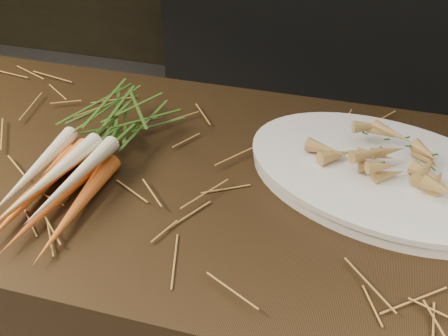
{
  "coord_description": "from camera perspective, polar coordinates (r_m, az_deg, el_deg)",
  "views": [
    {
      "loc": [
        0.39,
        -0.5,
        1.51
      ],
      "look_at": [
        0.18,
        0.25,
        0.96
      ],
      "focal_mm": 45.0,
      "sensor_mm": 36.0,
      "label": 1
    }
  ],
  "objects": [
    {
      "name": "root_veg_bunch",
      "position": [
        1.07,
        -12.64,
        2.54
      ],
      "size": [
        0.19,
        0.51,
        0.09
      ],
      "rotation": [
        0.0,
        0.0,
        -0.09
      ],
      "color": "#C9591C",
      "rests_on": "main_counter"
    },
    {
      "name": "main_counter",
      "position": [
        1.38,
        -6.75,
        -14.93
      ],
      "size": [
        2.4,
        0.7,
        0.9
      ],
      "primitive_type": "cube",
      "color": "black",
      "rests_on": "ground"
    },
    {
      "name": "back_counter",
      "position": [
        2.89,
        13.38,
        12.37
      ],
      "size": [
        1.82,
        0.62,
        0.84
      ],
      "color": "black",
      "rests_on": "ground"
    },
    {
      "name": "straw_bedding",
      "position": [
        1.07,
        -8.42,
        0.94
      ],
      "size": [
        1.4,
        0.6,
        0.02
      ],
      "primitive_type": null,
      "color": "olive",
      "rests_on": "main_counter"
    },
    {
      "name": "serving_platter",
      "position": [
        1.05,
        15.86,
        -0.88
      ],
      "size": [
        0.58,
        0.47,
        0.03
      ],
      "primitive_type": null,
      "rotation": [
        0.0,
        0.0,
        -0.31
      ],
      "color": "white",
      "rests_on": "main_counter"
    },
    {
      "name": "roasted_veg_heap",
      "position": [
        1.02,
        16.23,
        0.98
      ],
      "size": [
        0.29,
        0.25,
        0.06
      ],
      "primitive_type": null,
      "rotation": [
        0.0,
        0.0,
        -0.31
      ],
      "color": "#A87D41",
      "rests_on": "serving_platter"
    }
  ]
}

